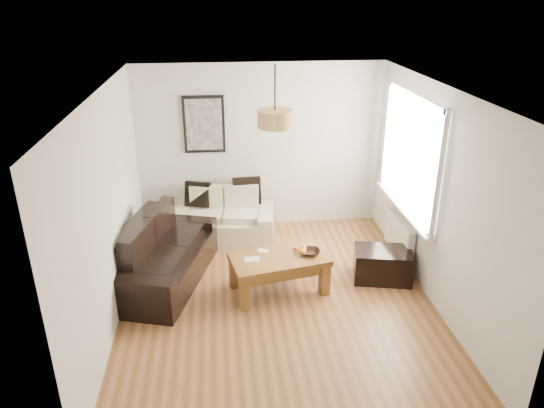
{
  "coord_description": "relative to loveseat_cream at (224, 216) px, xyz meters",
  "views": [
    {
      "loc": [
        -0.65,
        -5.26,
        3.59
      ],
      "look_at": [
        0.0,
        0.6,
        1.05
      ],
      "focal_mm": 33.2,
      "sensor_mm": 36.0,
      "label": 1
    }
  ],
  "objects": [
    {
      "name": "wall_right",
      "position": [
        2.51,
        -1.78,
        0.92
      ],
      "size": [
        0.04,
        4.5,
        2.6
      ],
      "primitive_type": null,
      "color": "silver",
      "rests_on": "floor"
    },
    {
      "name": "sofa_leather",
      "position": [
        -0.82,
        -1.15,
        0.03
      ],
      "size": [
        1.42,
        2.08,
        0.82
      ],
      "primitive_type": null,
      "rotation": [
        0.0,
        0.0,
        1.28
      ],
      "color": "black",
      "rests_on": "floor"
    },
    {
      "name": "window_bay",
      "position": [
        2.47,
        -0.98,
        1.22
      ],
      "size": [
        0.14,
        1.9,
        1.6
      ],
      "primitive_type": null,
      "color": "white",
      "rests_on": "wall_right"
    },
    {
      "name": "orange_a",
      "position": [
        0.96,
        -1.54,
        0.16
      ],
      "size": [
        0.09,
        0.09,
        0.08
      ],
      "primitive_type": "sphere",
      "rotation": [
        0.0,
        0.0,
        -0.1
      ],
      "color": "orange",
      "rests_on": "fruit_bowl"
    },
    {
      "name": "poster",
      "position": [
        -0.24,
        0.44,
        1.32
      ],
      "size": [
        0.62,
        0.04,
        0.87
      ],
      "primitive_type": null,
      "color": "black",
      "rests_on": "wall_back"
    },
    {
      "name": "orange_b",
      "position": [
        0.99,
        -1.45,
        0.16
      ],
      "size": [
        0.09,
        0.09,
        0.08
      ],
      "primitive_type": "sphere",
      "rotation": [
        0.0,
        0.0,
        -0.15
      ],
      "color": "orange",
      "rests_on": "fruit_bowl"
    },
    {
      "name": "coffee_table",
      "position": [
        0.66,
        -1.56,
        -0.13
      ],
      "size": [
        1.31,
        0.88,
        0.49
      ],
      "primitive_type": null,
      "rotation": [
        0.0,
        0.0,
        0.2
      ],
      "color": "brown",
      "rests_on": "floor"
    },
    {
      "name": "papers",
      "position": [
        0.32,
        -1.59,
        0.12
      ],
      "size": [
        0.19,
        0.13,
        0.01
      ],
      "primitive_type": "cube",
      "rotation": [
        0.0,
        0.0,
        0.01
      ],
      "color": "white",
      "rests_on": "coffee_table"
    },
    {
      "name": "fruit_bowl",
      "position": [
        1.06,
        -1.54,
        0.15
      ],
      "size": [
        0.25,
        0.25,
        0.06
      ],
      "primitive_type": "imported",
      "rotation": [
        0.0,
        0.0,
        -0.07
      ],
      "color": "black",
      "rests_on": "coffee_table"
    },
    {
      "name": "floor",
      "position": [
        0.61,
        -1.78,
        -0.38
      ],
      "size": [
        4.5,
        4.5,
        0.0
      ],
      "primitive_type": "plane",
      "color": "brown",
      "rests_on": "ground"
    },
    {
      "name": "ottoman",
      "position": [
        2.06,
        -1.43,
        -0.16
      ],
      "size": [
        0.83,
        0.63,
        0.43
      ],
      "primitive_type": "cube",
      "rotation": [
        0.0,
        0.0,
        -0.21
      ],
      "color": "black",
      "rests_on": "floor"
    },
    {
      "name": "ceiling",
      "position": [
        0.61,
        -1.78,
        2.22
      ],
      "size": [
        3.8,
        4.5,
        0.0
      ],
      "primitive_type": null,
      "color": "white",
      "rests_on": "floor"
    },
    {
      "name": "cushion_left",
      "position": [
        -0.38,
        0.18,
        0.3
      ],
      "size": [
        0.4,
        0.23,
        0.38
      ],
      "primitive_type": "cube",
      "rotation": [
        0.0,
        0.0,
        -0.32
      ],
      "color": "black",
      "rests_on": "loveseat_cream"
    },
    {
      "name": "loveseat_cream",
      "position": [
        0.0,
        0.0,
        0.0
      ],
      "size": [
        1.6,
        1.01,
        0.75
      ],
      "primitive_type": null,
      "rotation": [
        0.0,
        0.0,
        -0.13
      ],
      "color": "beige",
      "rests_on": "floor"
    },
    {
      "name": "orange_c",
      "position": [
        0.88,
        -1.45,
        0.16
      ],
      "size": [
        0.07,
        0.07,
        0.06
      ],
      "primitive_type": "sphere",
      "rotation": [
        0.0,
        0.0,
        -0.16
      ],
      "color": "#E55213",
      "rests_on": "fruit_bowl"
    },
    {
      "name": "wall_front",
      "position": [
        0.61,
        -4.03,
        0.92
      ],
      "size": [
        3.8,
        0.04,
        2.6
      ],
      "primitive_type": null,
      "color": "silver",
      "rests_on": "floor"
    },
    {
      "name": "wall_back",
      "position": [
        0.61,
        0.47,
        0.92
      ],
      "size": [
        3.8,
        0.04,
        2.6
      ],
      "primitive_type": null,
      "color": "silver",
      "rests_on": "floor"
    },
    {
      "name": "wall_left",
      "position": [
        -1.29,
        -1.78,
        0.92
      ],
      "size": [
        0.04,
        4.5,
        2.6
      ],
      "primitive_type": null,
      "color": "silver",
      "rests_on": "floor"
    },
    {
      "name": "radiator",
      "position": [
        2.43,
        -0.98,
        0.0
      ],
      "size": [
        0.1,
        0.9,
        0.52
      ],
      "primitive_type": "cube",
      "color": "white",
      "rests_on": "wall_right"
    },
    {
      "name": "cushion_right",
      "position": [
        0.37,
        0.18,
        0.32
      ],
      "size": [
        0.43,
        0.16,
        0.42
      ],
      "primitive_type": "cube",
      "rotation": [
        0.0,
        0.0,
        0.07
      ],
      "color": "black",
      "rests_on": "loveseat_cream"
    },
    {
      "name": "pendant_shade",
      "position": [
        0.61,
        -1.48,
        1.85
      ],
      "size": [
        0.4,
        0.4,
        0.2
      ],
      "primitive_type": "cylinder",
      "color": "tan",
      "rests_on": "ceiling"
    }
  ]
}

